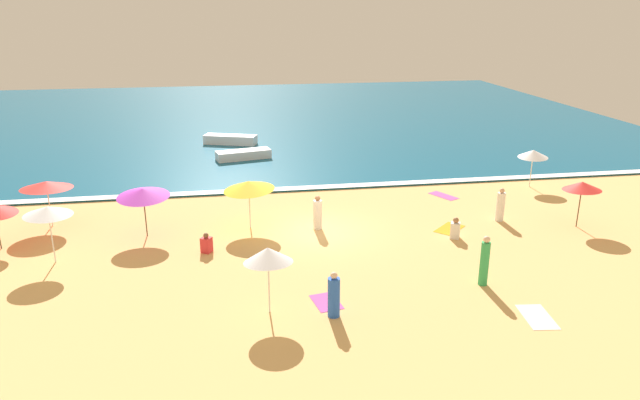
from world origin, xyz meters
TOP-DOWN VIEW (x-y plane):
  - ground_plane at (0.00, 0.00)m, footprint 60.00×60.00m
  - ocean_water at (0.00, 28.00)m, footprint 60.00×44.00m
  - wave_breaker_foam at (0.00, 6.30)m, footprint 57.00×0.70m
  - beach_umbrella_0 at (11.72, -1.25)m, footprint 2.35×2.35m
  - beach_umbrella_1 at (-2.88, 1.06)m, footprint 3.05×3.04m
  - beach_umbrella_3 at (12.68, 4.79)m, footprint 2.26×2.26m
  - beach_umbrella_4 at (-2.65, -6.72)m, footprint 1.75×1.79m
  - beach_umbrella_5 at (-7.37, 0.81)m, footprint 2.38×2.40m
  - beach_umbrella_6 at (-10.59, -1.45)m, footprint 1.95×1.94m
  - beach_umbrella_7 at (-11.77, 2.75)m, footprint 3.04×3.05m
  - beachgoer_0 at (-4.77, -1.43)m, footprint 0.52×0.52m
  - beachgoer_1 at (8.61, 0.05)m, footprint 0.53×0.53m
  - beachgoer_2 at (-0.63, -7.30)m, footprint 0.45×0.45m
  - beachgoer_3 at (5.74, -1.66)m, footprint 0.52×0.52m
  - beachgoer_4 at (5.06, -5.98)m, footprint 0.41×0.41m
  - beachgoer_5 at (0.09, 0.40)m, footprint 0.53×0.53m
  - beach_towel_0 at (5.93, -0.58)m, footprint 1.70×1.68m
  - beach_towel_1 at (-0.71, -6.36)m, footprint 1.04×1.40m
  - beach_towel_2 at (5.83, -8.44)m, footprint 1.07×1.70m
  - beach_towel_4 at (7.39, 3.99)m, footprint 1.33×1.74m
  - small_boat_0 at (-3.45, 17.64)m, footprint 3.87×2.23m
  - small_boat_1 at (-2.70, 13.18)m, footprint 3.63×1.85m

SIDE VIEW (x-z plane):
  - ground_plane at x=0.00m, z-range 0.00..0.00m
  - beach_towel_0 at x=5.93m, z-range 0.00..0.01m
  - beach_towel_1 at x=-0.71m, z-range 0.00..0.01m
  - beach_towel_2 at x=5.83m, z-range 0.00..0.01m
  - beach_towel_4 at x=7.39m, z-range 0.00..0.01m
  - ocean_water at x=0.00m, z-range 0.00..0.10m
  - wave_breaker_foam at x=0.00m, z-range 0.10..0.11m
  - beachgoer_0 at x=-4.77m, z-range -0.06..0.77m
  - small_boat_1 at x=-2.70m, z-range 0.10..0.66m
  - beachgoer_3 at x=5.74m, z-range -0.06..0.89m
  - small_boat_0 at x=-3.45m, z-range 0.10..0.74m
  - beachgoer_2 at x=-0.63m, z-range -0.07..1.49m
  - beachgoer_5 at x=0.09m, z-range -0.06..1.50m
  - beachgoer_1 at x=8.61m, z-range -0.06..1.52m
  - beachgoer_4 at x=5.06m, z-range -0.04..1.83m
  - beach_umbrella_3 at x=12.68m, z-range 0.81..2.94m
  - beach_umbrella_0 at x=11.72m, z-range 0.85..3.01m
  - beach_umbrella_7 at x=-11.77m, z-range 0.86..3.03m
  - beach_umbrella_5 at x=-7.37m, z-range 0.85..3.09m
  - beach_umbrella_1 at x=-2.88m, z-range 0.85..3.11m
  - beach_umbrella_4 at x=-2.65m, z-range 0.86..3.21m
  - beach_umbrella_6 at x=-10.59m, z-range 0.96..3.29m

